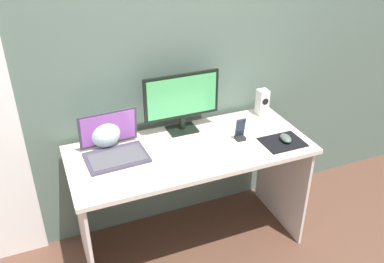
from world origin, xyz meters
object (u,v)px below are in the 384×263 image
object	(u,v)px
fishbowl	(105,132)
keyboard_external	(209,161)
monitor	(182,100)
speaker_right	(262,102)
phone_in_dock	(240,132)
laptop	(114,148)
mouse	(286,138)

from	to	relation	value
fishbowl	keyboard_external	bearing A→B (deg)	-38.70
monitor	speaker_right	xyz separation A→B (m)	(0.57, 0.00, -0.12)
keyboard_external	phone_in_dock	world-z (taller)	phone_in_dock
laptop	phone_in_dock	distance (m)	0.75
fishbowl	keyboard_external	world-z (taller)	fishbowl
speaker_right	laptop	distance (m)	1.04
speaker_right	fishbowl	world-z (taller)	fishbowl
speaker_right	keyboard_external	size ratio (longest dim) A/B	0.47
speaker_right	fishbowl	distance (m)	1.06
laptop	mouse	bearing A→B (deg)	-13.57
monitor	phone_in_dock	bearing A→B (deg)	-39.57
monitor	mouse	size ratio (longest dim) A/B	4.76
monitor	laptop	distance (m)	0.50
mouse	keyboard_external	bearing A→B (deg)	-167.09
monitor	keyboard_external	bearing A→B (deg)	-88.42
keyboard_external	monitor	bearing A→B (deg)	92.98
keyboard_external	mouse	size ratio (longest dim) A/B	3.77
speaker_right	mouse	distance (m)	0.37
keyboard_external	mouse	world-z (taller)	mouse
mouse	phone_in_dock	bearing A→B (deg)	162.24
phone_in_dock	fishbowl	bearing A→B (deg)	162.59
keyboard_external	laptop	bearing A→B (deg)	151.85
monitor	fishbowl	bearing A→B (deg)	179.38
fishbowl	mouse	size ratio (longest dim) A/B	1.85
laptop	phone_in_dock	bearing A→B (deg)	-8.58
laptop	mouse	distance (m)	1.02
fishbowl	keyboard_external	size ratio (longest dim) A/B	0.49
monitor	laptop	size ratio (longest dim) A/B	1.35
laptop	keyboard_external	distance (m)	0.54
mouse	monitor	bearing A→B (deg)	155.28
keyboard_external	mouse	distance (m)	0.52
speaker_right	laptop	bearing A→B (deg)	-173.03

